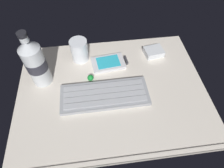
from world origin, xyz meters
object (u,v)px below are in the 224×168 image
at_px(juice_cup, 80,51).
at_px(trackball_mouse, 90,78).
at_px(keyboard, 105,95).
at_px(handheld_device, 110,63).
at_px(water_bottle, 35,63).
at_px(charger_block, 154,52).

distance_m(juice_cup, trackball_mouse, 0.12).
bearing_deg(keyboard, trackball_mouse, 119.25).
distance_m(handheld_device, juice_cup, 0.12).
relative_size(handheld_device, water_bottle, 0.64).
height_order(keyboard, juice_cup, juice_cup).
bearing_deg(water_bottle, juice_cup, 33.81).
distance_m(water_bottle, charger_block, 0.43).
relative_size(water_bottle, charger_block, 2.97).
bearing_deg(keyboard, handheld_device, 76.33).
xyz_separation_m(keyboard, juice_cup, (-0.07, 0.19, 0.03)).
distance_m(charger_block, trackball_mouse, 0.27).
bearing_deg(trackball_mouse, charger_block, 21.04).
height_order(juice_cup, charger_block, juice_cup).
relative_size(water_bottle, trackball_mouse, 9.45).
bearing_deg(handheld_device, charger_block, 10.33).
distance_m(keyboard, charger_block, 0.27).
relative_size(juice_cup, water_bottle, 0.41).
xyz_separation_m(keyboard, water_bottle, (-0.21, 0.10, 0.08)).
height_order(water_bottle, charger_block, water_bottle).
xyz_separation_m(handheld_device, water_bottle, (-0.24, -0.05, 0.08)).
height_order(handheld_device, juice_cup, juice_cup).
bearing_deg(handheld_device, juice_cup, 157.53).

